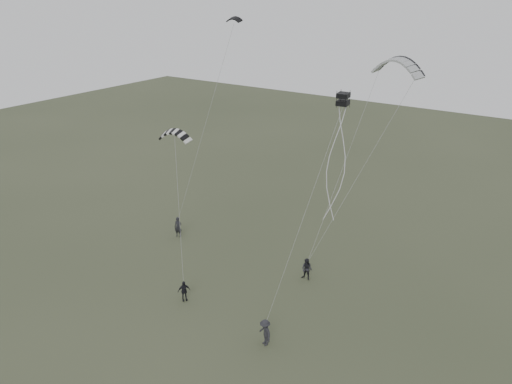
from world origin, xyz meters
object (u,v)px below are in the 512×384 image
Objects in this scene: flyer_far at (265,332)px; kite_box at (343,99)px; flyer_right at (307,269)px; flyer_left at (178,227)px; kite_pale_large at (398,59)px; flyer_center at (184,291)px; kite_dark_small at (234,18)px; kite_striped at (174,132)px.

flyer_far is 2.50× the size of kite_box.
kite_box is (3.27, -2.74, 13.94)m from flyer_right.
flyer_far is at bearing -113.23° from kite_box.
flyer_right is at bearing -20.76° from flyer_left.
flyer_far is 0.42× the size of kite_pale_large.
flyer_left is 10.06m from flyer_center.
kite_dark_small is (2.67, 5.33, 17.55)m from flyer_left.
flyer_left is 21.53m from kite_box.
kite_dark_small is at bearing -150.78° from kite_pale_large.
kite_pale_large is at bearing 34.90° from kite_striped.
flyer_right is at bearing -16.96° from kite_dark_small.
kite_dark_small is 11.50m from kite_striped.
flyer_right is 1.13× the size of flyer_center.
flyer_center is at bearing -52.98° from kite_striped.
kite_dark_small is at bearing 151.74° from flyer_right.
kite_striped is at bearing -74.64° from kite_dark_small.
flyer_far is at bearing -50.37° from flyer_left.
flyer_left is at bearing 179.05° from flyer_right.
kite_striped is 13.26m from kite_box.
kite_dark_small is at bearing 145.10° from kite_box.
flyer_left is 11.31m from kite_striped.
kite_striped is at bearing -65.61° from flyer_left.
kite_box is at bearing -67.73° from kite_pale_large.
kite_striped reaches higher than flyer_left.
kite_pale_large is (2.98, 7.17, 15.09)m from flyer_right.
kite_pale_large reaches higher than flyer_center.
flyer_far is at bearing -38.85° from kite_dark_small.
kite_pale_large is 9.98m from kite_box.
kite_striped is at bearing 179.21° from kite_box.
kite_box is (9.20, 4.62, 14.04)m from flyer_center.
kite_striped is (-10.90, 4.51, 10.19)m from flyer_far.
kite_box reaches higher than kite_striped.
kite_box reaches higher than flyer_right.
kite_pale_large reaches higher than kite_striped.
kite_pale_large is (13.30, 2.02, -2.52)m from kite_dark_small.
flyer_far is (1.47, -8.13, 0.03)m from flyer_right.
flyer_far reaches higher than flyer_right.
kite_dark_small is (-11.79, 13.28, 17.58)m from flyer_far.
kite_box reaches higher than flyer_center.
flyer_left is at bearing -134.70° from kite_pale_large.
flyer_far is 1.19× the size of kite_dark_small.
flyer_far is 21.52m from kite_pale_large.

